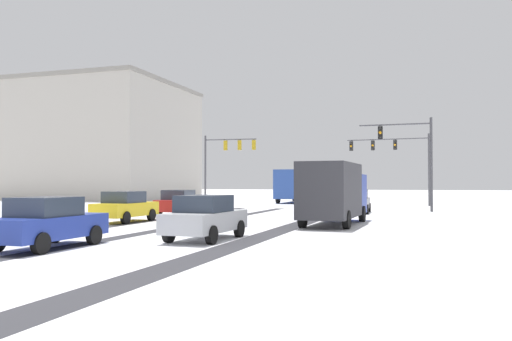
% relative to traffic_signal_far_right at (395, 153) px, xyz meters
% --- Properties ---
extents(wheel_track_left_lane, '(0.88, 35.44, 0.01)m').
position_rel_traffic_signal_far_right_xyz_m(wheel_track_left_lane, '(-11.78, -26.33, -4.83)').
color(wheel_track_left_lane, '#38383D').
rests_on(wheel_track_left_lane, ground).
extents(wheel_track_right_lane, '(1.11, 35.44, 0.01)m').
position_rel_traffic_signal_far_right_xyz_m(wheel_track_right_lane, '(-3.50, -26.33, -4.83)').
color(wheel_track_right_lane, '#38383D').
rests_on(wheel_track_right_lane, ground).
extents(wheel_track_center, '(0.79, 35.44, 0.01)m').
position_rel_traffic_signal_far_right_xyz_m(wheel_track_center, '(-8.55, -26.33, -4.83)').
color(wheel_track_center, '#38383D').
rests_on(wheel_track_center, ground).
extents(sidewalk_kerb_right, '(4.00, 35.44, 0.12)m').
position_rel_traffic_signal_far_right_xyz_m(sidewalk_kerb_right, '(4.37, -27.94, -4.77)').
color(sidewalk_kerb_right, white).
rests_on(sidewalk_kerb_right, ground).
extents(traffic_signal_far_right, '(7.43, 0.77, 6.50)m').
position_rel_traffic_signal_far_right_xyz_m(traffic_signal_far_right, '(0.00, 0.00, 0.00)').
color(traffic_signal_far_right, '#47474C').
rests_on(traffic_signal_far_right, ground).
extents(traffic_signal_near_right, '(4.88, 0.38, 6.50)m').
position_rel_traffic_signal_far_right_xyz_m(traffic_signal_near_right, '(1.69, -12.24, -0.48)').
color(traffic_signal_near_right, '#47474C').
rests_on(traffic_signal_near_right, ground).
extents(traffic_signal_far_left, '(5.03, 0.65, 6.50)m').
position_rel_traffic_signal_far_right_xyz_m(traffic_signal_far_left, '(-15.04, -4.07, -0.08)').
color(traffic_signal_far_left, '#47474C').
rests_on(traffic_signal_far_left, ground).
extents(car_grey_lead, '(1.95, 4.16, 1.62)m').
position_rel_traffic_signal_far_right_xyz_m(car_grey_lead, '(-1.98, -13.11, -4.02)').
color(car_grey_lead, slate).
rests_on(car_grey_lead, ground).
extents(car_red_second, '(2.02, 4.19, 1.62)m').
position_rel_traffic_signal_far_right_xyz_m(car_red_second, '(-12.26, -19.44, -4.02)').
color(car_red_second, red).
rests_on(car_red_second, ground).
extents(car_yellow_cab_third, '(1.87, 4.12, 1.62)m').
position_rel_traffic_signal_far_right_xyz_m(car_yellow_cab_third, '(-12.56, -25.20, -4.02)').
color(car_yellow_cab_third, yellow).
rests_on(car_yellow_cab_third, ground).
extents(car_silver_fourth, '(1.94, 4.15, 1.62)m').
position_rel_traffic_signal_far_right_xyz_m(car_silver_fourth, '(-5.14, -31.83, -4.02)').
color(car_silver_fourth, '#B7BABF').
rests_on(car_silver_fourth, ground).
extents(car_blue_fifth, '(1.85, 4.11, 1.62)m').
position_rel_traffic_signal_far_right_xyz_m(car_blue_fifth, '(-8.92, -35.61, -4.02)').
color(car_blue_fifth, '#233899').
rests_on(car_blue_fifth, ground).
extents(bus_oncoming, '(2.72, 11.01, 3.38)m').
position_rel_traffic_signal_far_right_xyz_m(bus_oncoming, '(-10.34, 5.33, -2.84)').
color(bus_oncoming, '#284793').
rests_on(bus_oncoming, ground).
extents(box_truck_delivery, '(2.52, 7.48, 3.02)m').
position_rel_traffic_signal_far_right_xyz_m(box_truck_delivery, '(-1.78, -23.52, -3.20)').
color(box_truck_delivery, '#233899').
rests_on(box_truck_delivery, ground).
extents(office_building_far_left_block, '(19.59, 19.60, 14.77)m').
position_rel_traffic_signal_far_right_xyz_m(office_building_far_left_block, '(-37.21, 9.43, 2.56)').
color(office_building_far_left_block, '#B2ADA3').
rests_on(office_building_far_left_block, ground).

